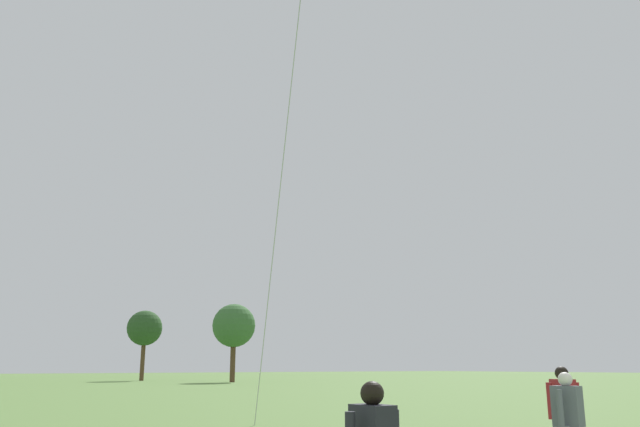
{
  "coord_description": "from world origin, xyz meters",
  "views": [
    {
      "loc": [
        -7.54,
        -3.73,
        1.63
      ],
      "look_at": [
        2.95,
        10.99,
        5.98
      ],
      "focal_mm": 35.68,
      "sensor_mm": 36.0,
      "label": 1
    }
  ],
  "objects_px": {
    "person_short_left": "(568,418)",
    "tree_oak_right": "(234,326)",
    "person_brown_coat": "(565,409)",
    "tree_oak_left": "(145,329)"
  },
  "relations": [
    {
      "from": "person_short_left",
      "to": "tree_oak_right",
      "type": "xyz_separation_m",
      "value": [
        23.35,
        54.59,
        4.82
      ]
    },
    {
      "from": "person_brown_coat",
      "to": "tree_oak_left",
      "type": "height_order",
      "value": "tree_oak_left"
    },
    {
      "from": "tree_oak_left",
      "to": "tree_oak_right",
      "type": "relative_size",
      "value": 0.98
    },
    {
      "from": "tree_oak_right",
      "to": "person_short_left",
      "type": "bearing_deg",
      "value": -113.16
    },
    {
      "from": "person_brown_coat",
      "to": "person_short_left",
      "type": "bearing_deg",
      "value": 151.24
    },
    {
      "from": "person_brown_coat",
      "to": "person_short_left",
      "type": "distance_m",
      "value": 1.25
    },
    {
      "from": "tree_oak_left",
      "to": "tree_oak_right",
      "type": "distance_m",
      "value": 13.03
    },
    {
      "from": "person_short_left",
      "to": "tree_oak_right",
      "type": "relative_size",
      "value": 0.19
    },
    {
      "from": "tree_oak_right",
      "to": "tree_oak_left",
      "type": "bearing_deg",
      "value": 113.7
    },
    {
      "from": "person_brown_coat",
      "to": "tree_oak_right",
      "type": "bearing_deg",
      "value": 2.56
    }
  ]
}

